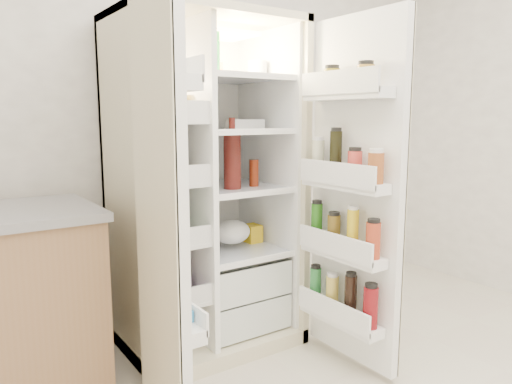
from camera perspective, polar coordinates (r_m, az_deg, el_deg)
wall_back at (r=3.09m, az=-6.63°, el=10.18°), size 4.00×0.02×2.70m
refrigerator at (r=2.75m, az=-6.16°, el=-2.35°), size 0.92×0.70×1.80m
freezer_door at (r=1.97m, az=-11.03°, el=-2.54°), size 0.15×0.40×1.72m
fridge_door at (r=2.45m, az=11.35°, el=-0.71°), size 0.17×0.58×1.72m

